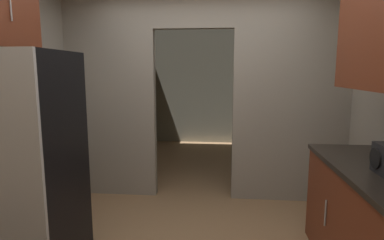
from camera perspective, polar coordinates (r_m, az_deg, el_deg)
kitchen_partition at (r=3.98m, az=2.61°, el=7.04°), size 3.51×0.12×2.81m
adjoining_room_shell at (r=6.15m, az=3.29°, el=6.82°), size 3.51×3.26×2.81m
refrigerator at (r=2.88m, az=-27.92°, el=-7.04°), size 0.76×0.77×1.77m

